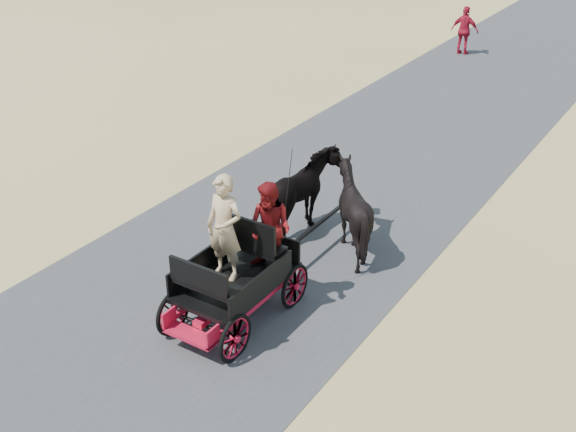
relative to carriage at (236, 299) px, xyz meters
The scene contains 8 objects.
ground 1.57m from the carriage, 126.20° to the right, with size 140.00×140.00×0.00m, color tan.
road 1.57m from the carriage, 126.20° to the right, with size 6.00×140.00×0.01m, color #38383A.
carriage is the anchor object (origin of this frame).
horse_left 3.09m from the carriage, 100.39° to the left, with size 0.91×2.01×1.70m, color black.
horse_right 3.09m from the carriage, 79.61° to the left, with size 1.37×1.54×1.70m, color black.
driver_man 1.28m from the carriage, 165.96° to the left, with size 0.66×0.43×1.80m, color tan.
passenger_woman 1.33m from the carriage, 63.43° to the left, with size 0.77×0.60×1.58m, color #660C0F.
pedestrian 17.85m from the carriage, 98.78° to the left, with size 1.01×0.42×1.73m, color maroon.
Camera 1 is at (6.98, -6.60, 7.16)m, focal length 45.00 mm.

